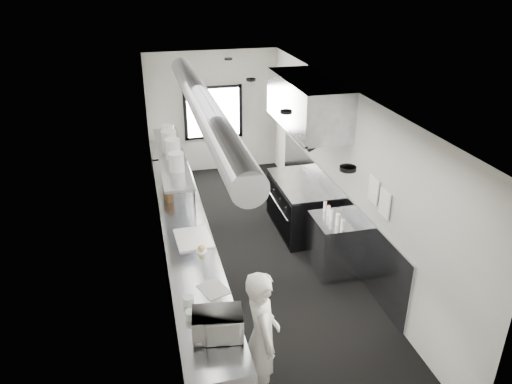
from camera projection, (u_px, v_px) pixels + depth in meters
floor at (254, 255)px, 8.39m from camera, size 3.00×8.00×0.01m
ceiling at (253, 92)px, 7.20m from camera, size 3.00×8.00×0.01m
wall_back at (213, 112)px, 11.32m from camera, size 3.00×0.02×2.80m
wall_front at (360, 358)px, 4.28m from camera, size 3.00×0.02×2.80m
wall_left at (158, 189)px, 7.47m from camera, size 0.02×8.00×2.80m
wall_right at (341, 171)px, 8.12m from camera, size 0.02×8.00×2.80m
wall_cladding at (330, 209)px, 8.74m from camera, size 0.03×5.50×1.10m
hvac_duct at (203, 105)px, 7.51m from camera, size 0.40×6.40×0.40m
service_window at (213, 113)px, 11.29m from camera, size 1.36×0.05×1.25m
exhaust_hood at (307, 103)px, 8.23m from camera, size 0.81×2.20×0.88m
prep_counter at (188, 256)px, 7.51m from camera, size 0.70×6.00×0.90m
pass_shelf at (172, 156)px, 8.36m from camera, size 0.45×3.00×0.68m
range at (299, 206)px, 9.03m from camera, size 0.88×1.60×0.94m
bottle_station at (334, 244)px, 7.83m from camera, size 0.65×0.80×0.90m
far_work_table at (169, 168)px, 10.77m from camera, size 0.70×1.20×0.90m
notice_sheet_a at (374, 190)px, 6.97m from camera, size 0.02×0.28×0.38m
notice_sheet_b at (385, 204)px, 6.69m from camera, size 0.02×0.28×0.38m
line_cook at (262, 336)px, 5.36m from camera, size 0.43×0.62×1.65m
microwave at (217, 324)px, 5.20m from camera, size 0.54×0.44×0.30m
deli_tub_a at (191, 315)px, 5.50m from camera, size 0.17×0.17×0.09m
deli_tub_b at (189, 300)px, 5.74m from camera, size 0.17×0.17×0.09m
newspaper at (213, 289)px, 6.01m from camera, size 0.41×0.45×0.01m
small_plate at (202, 251)px, 6.79m from camera, size 0.21×0.21×0.01m
pastry at (201, 248)px, 6.76m from camera, size 0.10×0.10×0.10m
cutting_board at (193, 238)px, 7.10m from camera, size 0.53×0.69×0.02m
knife_block at (168, 194)px, 8.21m from camera, size 0.16×0.23×0.23m
plate_stack_a at (176, 162)px, 7.65m from camera, size 0.32×0.32×0.29m
plate_stack_b at (173, 149)px, 8.12m from camera, size 0.33×0.33×0.33m
plate_stack_c at (169, 141)px, 8.40m from camera, size 0.32×0.32×0.37m
plate_stack_d at (168, 134)px, 8.81m from camera, size 0.24×0.24×0.34m
squeeze_bottle_a at (343, 225)px, 7.32m from camera, size 0.07×0.07×0.17m
squeeze_bottle_b at (338, 219)px, 7.45m from camera, size 0.08×0.08×0.19m
squeeze_bottle_c at (331, 215)px, 7.60m from camera, size 0.06×0.06×0.17m
squeeze_bottle_d at (329, 211)px, 7.73m from camera, size 0.06×0.06×0.17m
squeeze_bottle_e at (325, 206)px, 7.88m from camera, size 0.07×0.07×0.16m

